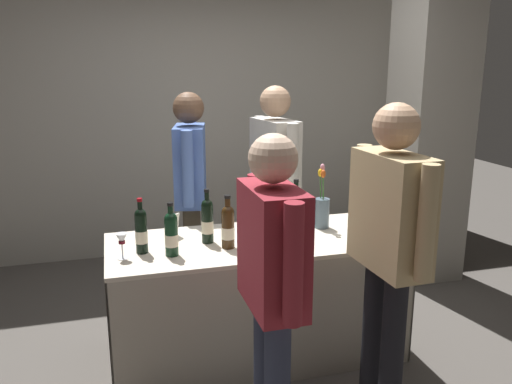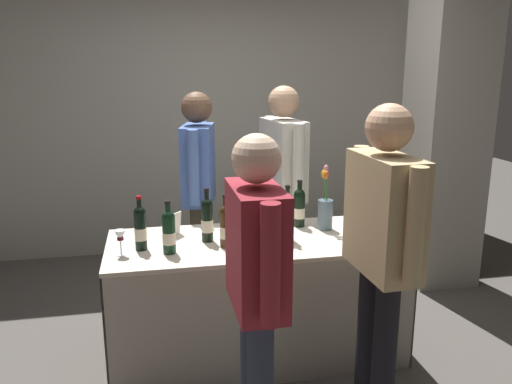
{
  "view_description": "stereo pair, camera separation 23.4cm",
  "coord_description": "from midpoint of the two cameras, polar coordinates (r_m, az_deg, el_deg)",
  "views": [
    {
      "loc": [
        -0.83,
        -2.93,
        1.83
      ],
      "look_at": [
        0.0,
        0.0,
        1.07
      ],
      "focal_mm": 36.64,
      "sensor_mm": 36.0,
      "label": 1
    },
    {
      "loc": [
        -0.6,
        -2.98,
        1.83
      ],
      "look_at": [
        0.0,
        0.0,
        1.07
      ],
      "focal_mm": 36.64,
      "sensor_mm": 36.0,
      "label": 2
    }
  ],
  "objects": [
    {
      "name": "wine_glass_near_vendor",
      "position": [
        3.0,
        -12.45,
        -4.82
      ],
      "size": [
        0.07,
        0.07,
        0.15
      ],
      "color": "silver",
      "rests_on": "tasting_table"
    },
    {
      "name": "taster_foreground_right",
      "position": [
        2.32,
        2.98,
        -9.03
      ],
      "size": [
        0.21,
        0.6,
        1.54
      ],
      "rotation": [
        0.0,
        0.0,
        1.58
      ],
      "color": "#2D3347",
      "rests_on": "ground_plane"
    },
    {
      "name": "display_bottle_3",
      "position": [
        3.15,
        -3.24,
        -2.99
      ],
      "size": [
        0.07,
        0.07,
        0.33
      ],
      "color": "black",
      "rests_on": "tasting_table"
    },
    {
      "name": "display_bottle_1",
      "position": [
        3.25,
        13.52,
        -3.12
      ],
      "size": [
        0.07,
        0.07,
        0.31
      ],
      "color": "#192333",
      "rests_on": "tasting_table"
    },
    {
      "name": "back_partition",
      "position": [
        5.12,
        -3.32,
        7.79
      ],
      "size": [
        5.76,
        0.12,
        2.55
      ],
      "primitive_type": "cube",
      "color": "#9E998E",
      "rests_on": "ground_plane"
    },
    {
      "name": "tasting_table",
      "position": [
        3.3,
        2.06,
        -9.05
      ],
      "size": [
        1.8,
        0.75,
        0.77
      ],
      "color": "beige",
      "rests_on": "ground_plane"
    },
    {
      "name": "vendor_assistant",
      "position": [
        3.92,
        4.66,
        1.87
      ],
      "size": [
        0.28,
        0.62,
        1.66
      ],
      "rotation": [
        0.0,
        0.0,
        -1.42
      ],
      "color": "#2D3347",
      "rests_on": "ground_plane"
    },
    {
      "name": "featured_wine_bottle",
      "position": [
        2.97,
        -7.28,
        -4.29
      ],
      "size": [
        0.08,
        0.08,
        0.31
      ],
      "color": "black",
      "rests_on": "tasting_table"
    },
    {
      "name": "vendor_presenter",
      "position": [
        3.86,
        -4.57,
        1.15
      ],
      "size": [
        0.29,
        0.56,
        1.63
      ],
      "rotation": [
        0.0,
        0.0,
        -1.79
      ],
      "color": "#4C4233",
      "rests_on": "ground_plane"
    },
    {
      "name": "flower_vase",
      "position": [
        3.42,
        9.52,
        -2.07
      ],
      "size": [
        0.1,
        0.1,
        0.42
      ],
      "color": "slate",
      "rests_on": "tasting_table"
    },
    {
      "name": "display_bottle_0",
      "position": [
        3.46,
        6.69,
        -1.63
      ],
      "size": [
        0.08,
        0.08,
        0.31
      ],
      "color": "black",
      "rests_on": "tasting_table"
    },
    {
      "name": "concrete_pillar",
      "position": [
        4.58,
        21.63,
        8.79
      ],
      "size": [
        0.53,
        0.53,
        2.98
      ],
      "primitive_type": "cube",
      "color": "gray",
      "rests_on": "ground_plane"
    },
    {
      "name": "display_bottle_4",
      "position": [
        3.05,
        -1.07,
        -3.66
      ],
      "size": [
        0.08,
        0.08,
        0.32
      ],
      "color": "#38230F",
      "rests_on": "tasting_table"
    },
    {
      "name": "taster_foreground_left",
      "position": [
        2.66,
        16.13,
        -4.8
      ],
      "size": [
        0.23,
        0.65,
        1.65
      ],
      "rotation": [
        0.0,
        0.0,
        1.61
      ],
      "color": "black",
      "rests_on": "ground_plane"
    },
    {
      "name": "display_bottle_5",
      "position": [
        3.05,
        -10.38,
        -3.83
      ],
      "size": [
        0.07,
        0.07,
        0.32
      ],
      "color": "black",
      "rests_on": "tasting_table"
    },
    {
      "name": "display_bottle_2",
      "position": [
        3.17,
        5.55,
        -2.86
      ],
      "size": [
        0.07,
        0.07,
        0.35
      ],
      "color": "black",
      "rests_on": "tasting_table"
    },
    {
      "name": "brochure_stand",
      "position": [
        3.28,
        -6.96,
        -3.58
      ],
      "size": [
        0.1,
        0.11,
        0.15
      ],
      "primitive_type": "cube",
      "rotation": [
        -0.13,
        0.0,
        3.99
      ],
      "color": "silver",
      "rests_on": "tasting_table"
    },
    {
      "name": "ground_plane",
      "position": [
        3.55,
        1.98,
        -17.04
      ],
      "size": [
        12.0,
        12.0,
        0.0
      ],
      "primitive_type": "plane",
      "color": "#514C47"
    }
  ]
}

